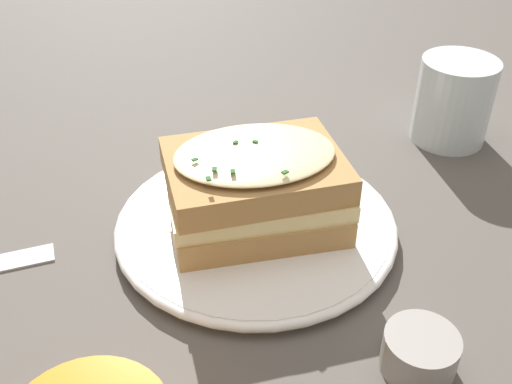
# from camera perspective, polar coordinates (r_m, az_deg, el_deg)

# --- Properties ---
(ground_plane) EXTENTS (2.40, 2.40, 0.00)m
(ground_plane) POSITION_cam_1_polar(r_m,az_deg,el_deg) (0.50, 0.12, -6.46)
(ground_plane) COLOR #514C47
(dinner_plate) EXTENTS (0.25, 0.25, 0.01)m
(dinner_plate) POSITION_cam_1_polar(r_m,az_deg,el_deg) (0.52, -0.00, -3.16)
(dinner_plate) COLOR white
(dinner_plate) RESTS_ON ground_plane
(sandwich) EXTENTS (0.18, 0.16, 0.07)m
(sandwich) POSITION_cam_1_polar(r_m,az_deg,el_deg) (0.50, -0.05, 0.54)
(sandwich) COLOR #B2844C
(sandwich) RESTS_ON dinner_plate
(water_glass) EXTENTS (0.08, 0.08, 0.09)m
(water_glass) POSITION_cam_1_polar(r_m,az_deg,el_deg) (0.68, 18.30, 8.25)
(water_glass) COLOR silver
(water_glass) RESTS_ON ground_plane
(condiment_pot) EXTENTS (0.05, 0.05, 0.03)m
(condiment_pot) POSITION_cam_1_polar(r_m,az_deg,el_deg) (0.43, 15.31, -14.54)
(condiment_pot) COLOR gray
(condiment_pot) RESTS_ON ground_plane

